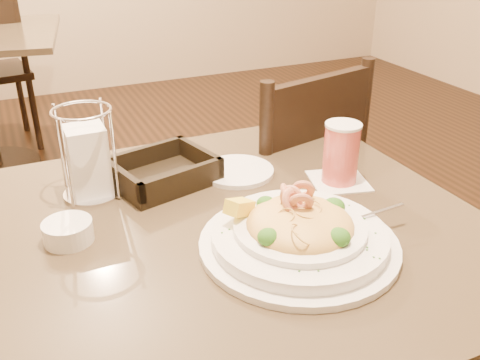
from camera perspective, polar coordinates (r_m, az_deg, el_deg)
name	(u,v)px	position (r m, az deg, el deg)	size (l,w,h in m)	color
main_table	(244,316)	(1.18, 0.41, -14.27)	(0.90, 0.90, 0.75)	black
dining_chair_near	(281,200)	(1.64, 4.45, -2.10)	(0.51, 0.51, 0.93)	black
pasta_bowl	(299,232)	(0.95, 6.33, -5.53)	(0.40, 0.36, 0.11)	white
drink_glass	(341,154)	(1.18, 10.72, 2.78)	(0.15, 0.15, 0.14)	white
bread_basket	(163,173)	(1.19, -8.20, 0.70)	(0.25, 0.22, 0.06)	black
napkin_caddy	(88,159)	(1.14, -15.91, 2.18)	(0.12, 0.12, 0.19)	silver
side_plate	(237,171)	(1.22, -0.32, 0.95)	(0.17, 0.17, 0.01)	white
butter_ramekin	(68,232)	(1.02, -17.87, -5.26)	(0.09, 0.09, 0.04)	white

